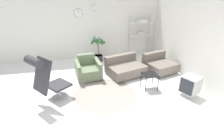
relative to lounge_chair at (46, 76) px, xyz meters
name	(u,v)px	position (x,y,z in m)	size (l,w,h in m)	color
ground_plane	(99,88)	(1.40, 0.43, -0.78)	(12.00, 12.00, 0.00)	white
wall_back	(88,25)	(1.40, 3.19, 0.63)	(12.00, 0.09, 2.80)	silver
wall_right	(195,37)	(4.39, 0.43, 0.62)	(0.06, 12.00, 2.80)	silver
round_rug	(105,94)	(1.49, 0.06, -0.77)	(1.81, 1.81, 0.01)	gray
lounge_chair	(46,76)	(0.00, 0.00, 0.00)	(1.05, 1.00, 1.33)	#BCBCC1
armchair_red	(88,70)	(1.13, 1.21, -0.49)	(0.87, 0.89, 0.75)	silver
couch_low	(125,68)	(2.42, 1.18, -0.54)	(1.42, 1.24, 0.64)	black
couch_second	(159,65)	(3.71, 1.18, -0.54)	(1.19, 1.17, 0.64)	black
side_table	(150,76)	(2.86, 0.09, -0.35)	(0.42, 0.42, 0.48)	black
crt_television	(190,86)	(3.80, -0.50, -0.46)	(0.57, 0.57, 0.58)	#B7B7B7
potted_plant	(98,49)	(1.70, 2.65, -0.27)	(0.63, 0.62, 1.10)	#333338
shelf_unit	(141,28)	(3.60, 2.93, 0.45)	(0.98, 0.28, 1.78)	#BCBCC1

